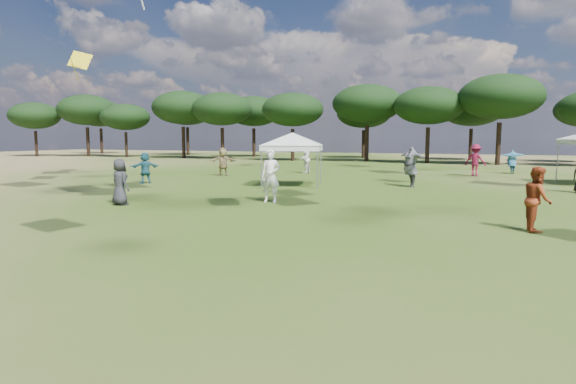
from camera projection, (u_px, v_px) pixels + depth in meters
name	position (u px, v px, depth m)	size (l,w,h in m)	color
tree_line	(489.00, 103.00, 43.43)	(108.78, 17.63, 7.77)	black
tent_left	(293.00, 135.00, 22.95)	(5.37, 5.37, 2.85)	gray
festival_crowd	(417.00, 168.00, 22.79)	(30.05, 22.02, 1.92)	#285878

